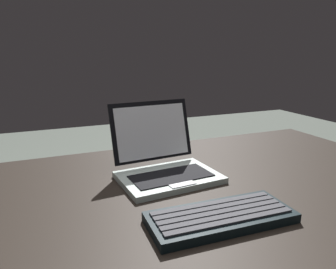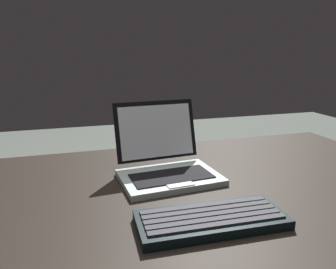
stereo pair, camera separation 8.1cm
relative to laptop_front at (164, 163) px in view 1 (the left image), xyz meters
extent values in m
cube|color=black|center=(-0.03, -0.11, -0.06)|extent=(1.57, 0.82, 0.03)
cylinder|color=black|center=(0.70, 0.24, -0.42)|extent=(0.06, 0.06, 0.69)
cube|color=#B2C3BB|center=(0.00, -0.03, -0.03)|extent=(0.28, 0.20, 0.02)
cube|color=black|center=(0.00, -0.05, -0.02)|extent=(0.22, 0.12, 0.00)
cube|color=#BABABF|center=(0.01, -0.10, -0.02)|extent=(0.07, 0.03, 0.00)
cube|color=black|center=(-0.01, 0.08, 0.08)|extent=(0.25, 0.07, 0.17)
cube|color=white|center=(-0.01, 0.08, 0.07)|extent=(0.23, 0.06, 0.15)
cube|color=silver|center=(-0.01, 0.07, 0.05)|extent=(0.21, 0.02, 0.01)
cube|color=black|center=(0.02, -0.28, -0.03)|extent=(0.31, 0.14, 0.02)
cube|color=#38383D|center=(0.01, -0.32, -0.02)|extent=(0.28, 0.03, 0.00)
cube|color=#38383D|center=(0.02, -0.30, -0.02)|extent=(0.28, 0.03, 0.00)
cube|color=#38383D|center=(0.02, -0.28, -0.02)|extent=(0.28, 0.03, 0.00)
cube|color=#38383D|center=(0.02, -0.26, -0.02)|extent=(0.28, 0.03, 0.00)
cube|color=#38383D|center=(0.02, -0.24, -0.02)|extent=(0.28, 0.03, 0.00)
camera|label=1|loc=(-0.31, -0.78, 0.30)|focal=33.70mm
camera|label=2|loc=(-0.24, -0.81, 0.30)|focal=33.70mm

